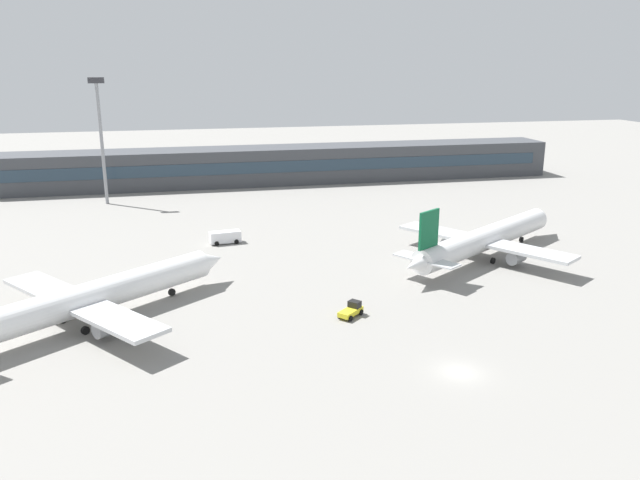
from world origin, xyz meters
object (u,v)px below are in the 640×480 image
object	(u,v)px
airplane_mid	(487,238)
floodlight_tower_west	(101,133)
baggage_tug_yellow	(352,310)
airplane_near	(89,298)
service_van_white	(225,237)

from	to	relation	value
airplane_mid	floodlight_tower_west	bearing A→B (deg)	139.30
baggage_tug_yellow	floodlight_tower_west	xyz separation A→B (m)	(-35.28, 72.13, 14.57)
airplane_mid	floodlight_tower_west	size ratio (longest dim) A/B	1.37
baggage_tug_yellow	floodlight_tower_west	world-z (taller)	floodlight_tower_west
airplane_near	service_van_white	bearing A→B (deg)	59.36
baggage_tug_yellow	airplane_mid	bearing A→B (deg)	34.29
airplane_mid	baggage_tug_yellow	distance (m)	32.89
floodlight_tower_west	service_van_white	bearing A→B (deg)	-58.25
airplane_mid	baggage_tug_yellow	bearing A→B (deg)	-145.71
baggage_tug_yellow	floodlight_tower_west	size ratio (longest dim) A/B	0.14
airplane_mid	floodlight_tower_west	world-z (taller)	floodlight_tower_west
airplane_near	service_van_white	world-z (taller)	airplane_near
airplane_near	service_van_white	size ratio (longest dim) A/B	6.40
baggage_tug_yellow	service_van_white	size ratio (longest dim) A/B	0.68
airplane_near	service_van_white	distance (m)	35.84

